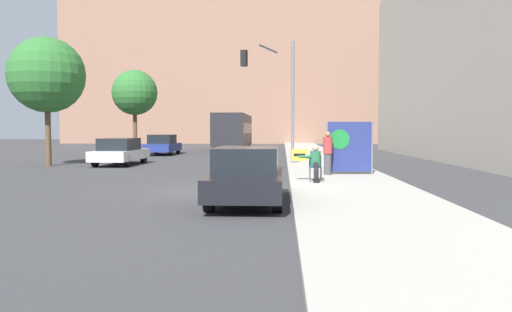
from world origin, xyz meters
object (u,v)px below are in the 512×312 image
seated_protester (315,162)px  traffic_light_pole (275,82)px  city_bus_on_road (233,130)px  parked_car_curbside (247,175)px  car_on_road_nearest (120,151)px  car_on_road_midblock (163,145)px  jogger_on_sidewalk (328,153)px  protest_banner (349,147)px  street_tree_midblock (135,93)px  street_tree_near_curb (47,75)px

seated_protester → traffic_light_pole: size_ratio=0.20×
traffic_light_pole → city_bus_on_road: 19.04m
seated_protester → parked_car_curbside: 4.54m
city_bus_on_road → car_on_road_nearest: bearing=-102.0°
seated_protester → parked_car_curbside: parked_car_curbside is taller
car_on_road_nearest → parked_car_curbside: bearing=-60.2°
traffic_light_pole → car_on_road_midblock: 13.53m
traffic_light_pole → jogger_on_sidewalk: bearing=-73.5°
protest_banner → car_on_road_nearest: 12.64m
city_bus_on_road → street_tree_midblock: (-5.85, -10.14, 2.55)m
car_on_road_midblock → street_tree_midblock: (-1.50, -1.73, 3.64)m
car_on_road_nearest → street_tree_midblock: size_ratio=0.79×
city_bus_on_road → street_tree_near_curb: street_tree_near_curb is taller
car_on_road_midblock → city_bus_on_road: bearing=62.6°
protest_banner → parked_car_curbside: (-3.39, -6.79, -0.48)m
car_on_road_midblock → street_tree_near_curb: size_ratio=0.69×
seated_protester → street_tree_midblock: 21.39m
street_tree_midblock → parked_car_curbside: bearing=-66.9°
city_bus_on_road → car_on_road_midblock: bearing=-117.4°
traffic_light_pole → parked_car_curbside: 14.05m
protest_banner → car_on_road_nearest: bearing=149.9°
seated_protester → protest_banner: 3.08m
street_tree_midblock → car_on_road_midblock: bearing=49.1°
parked_car_curbside → city_bus_on_road: size_ratio=0.40×
traffic_light_pole → city_bus_on_road: (-3.98, 18.46, -2.43)m
city_bus_on_road → parked_car_curbside: bearing=-83.7°
seated_protester → jogger_on_sidewalk: size_ratio=0.74×
protest_banner → street_tree_near_curb: 15.77m
seated_protester → street_tree_near_curb: street_tree_near_curb is taller
car_on_road_nearest → car_on_road_midblock: (-0.33, 10.51, 0.03)m
jogger_on_sidewalk → protest_banner: 0.90m
protest_banner → traffic_light_pole: traffic_light_pole is taller
street_tree_midblock → protest_banner: bearing=-49.8°
jogger_on_sidewalk → city_bus_on_road: city_bus_on_road is taller
protest_banner → car_on_road_midblock: bearing=123.7°
jogger_on_sidewalk → car_on_road_midblock: (-10.42, 17.13, -0.22)m
street_tree_near_curb → car_on_road_nearest: bearing=12.5°
traffic_light_pole → city_bus_on_road: bearing=102.2°
car_on_road_midblock → street_tree_midblock: street_tree_midblock is taller
parked_car_curbside → street_tree_midblock: size_ratio=0.75×
city_bus_on_road → street_tree_near_curb: bearing=-110.7°
car_on_road_midblock → street_tree_midblock: 4.30m
city_bus_on_road → street_tree_near_curb: size_ratio=1.71×
protest_banner → street_tree_midblock: size_ratio=0.33×
street_tree_near_curb → street_tree_midblock: street_tree_near_curb is taller
protest_banner → car_on_road_midblock: 20.27m
jogger_on_sidewalk → car_on_road_midblock: size_ratio=0.36×
city_bus_on_road → street_tree_midblock: size_ratio=1.85×
parked_car_curbside → car_on_road_nearest: size_ratio=0.95×
city_bus_on_road → jogger_on_sidewalk: bearing=-76.6°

